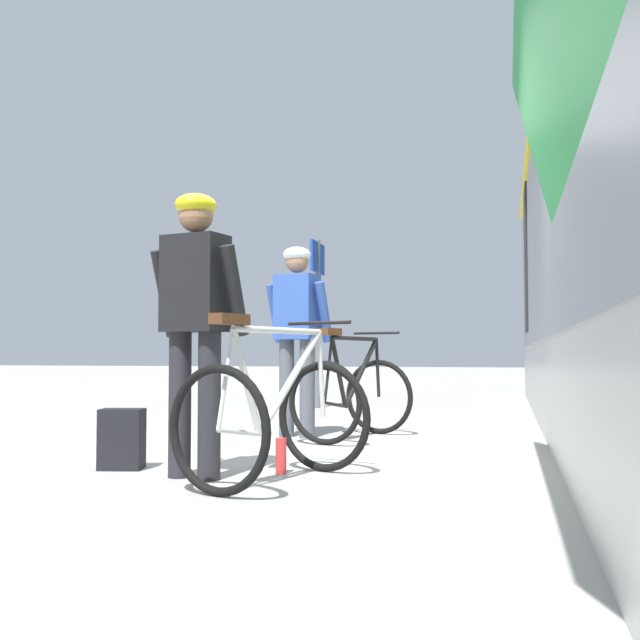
{
  "coord_description": "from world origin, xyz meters",
  "views": [
    {
      "loc": [
        1.26,
        -5.12,
        0.76
      ],
      "look_at": [
        -0.26,
        0.92,
        1.05
      ],
      "focal_mm": 41.77,
      "sensor_mm": 36.0,
      "label": 1
    }
  ],
  "objects_px": {
    "cyclist_near_in_blue": "(297,323)",
    "water_bottle_near_the_bikes": "(281,456)",
    "cyclist_far_in_dark": "(195,307)",
    "bicycle_far_silver": "(275,415)",
    "platform_sign_post": "(317,294)",
    "backpack_on_platform": "(122,439)",
    "bicycle_near_black": "(353,394)"
  },
  "relations": [
    {
      "from": "bicycle_far_silver",
      "to": "water_bottle_near_the_bikes",
      "type": "height_order",
      "value": "bicycle_far_silver"
    },
    {
      "from": "cyclist_near_in_blue",
      "to": "bicycle_far_silver",
      "type": "xyz_separation_m",
      "value": [
        0.55,
        -2.39,
        -0.65
      ]
    },
    {
      "from": "cyclist_near_in_blue",
      "to": "platform_sign_post",
      "type": "xyz_separation_m",
      "value": [
        -0.74,
        3.67,
        0.57
      ]
    },
    {
      "from": "cyclist_near_in_blue",
      "to": "backpack_on_platform",
      "type": "distance_m",
      "value": 2.37
    },
    {
      "from": "bicycle_far_silver",
      "to": "backpack_on_platform",
      "type": "bearing_deg",
      "value": 167.42
    },
    {
      "from": "bicycle_far_silver",
      "to": "water_bottle_near_the_bikes",
      "type": "relative_size",
      "value": 5.49
    },
    {
      "from": "cyclist_near_in_blue",
      "to": "backpack_on_platform",
      "type": "xyz_separation_m",
      "value": [
        -0.6,
        -2.13,
        -0.85
      ]
    },
    {
      "from": "backpack_on_platform",
      "to": "water_bottle_near_the_bikes",
      "type": "height_order",
      "value": "backpack_on_platform"
    },
    {
      "from": "cyclist_far_in_dark",
      "to": "bicycle_far_silver",
      "type": "height_order",
      "value": "cyclist_far_in_dark"
    },
    {
      "from": "cyclist_far_in_dark",
      "to": "bicycle_far_silver",
      "type": "xyz_separation_m",
      "value": [
        0.53,
        -0.04,
        -0.65
      ]
    },
    {
      "from": "water_bottle_near_the_bikes",
      "to": "bicycle_near_black",
      "type": "bearing_deg",
      "value": 88.3
    },
    {
      "from": "cyclist_near_in_blue",
      "to": "platform_sign_post",
      "type": "height_order",
      "value": "platform_sign_post"
    },
    {
      "from": "bicycle_far_silver",
      "to": "platform_sign_post",
      "type": "bearing_deg",
      "value": 102.03
    },
    {
      "from": "cyclist_far_in_dark",
      "to": "bicycle_near_black",
      "type": "height_order",
      "value": "cyclist_far_in_dark"
    },
    {
      "from": "bicycle_far_silver",
      "to": "platform_sign_post",
      "type": "distance_m",
      "value": 6.31
    },
    {
      "from": "water_bottle_near_the_bikes",
      "to": "platform_sign_post",
      "type": "relative_size",
      "value": 0.09
    },
    {
      "from": "bicycle_near_black",
      "to": "bicycle_far_silver",
      "type": "bearing_deg",
      "value": -89.82
    },
    {
      "from": "water_bottle_near_the_bikes",
      "to": "platform_sign_post",
      "type": "distance_m",
      "value": 6.04
    },
    {
      "from": "backpack_on_platform",
      "to": "water_bottle_near_the_bikes",
      "type": "relative_size",
      "value": 1.76
    },
    {
      "from": "cyclist_far_in_dark",
      "to": "cyclist_near_in_blue",
      "type": "bearing_deg",
      "value": 90.39
    },
    {
      "from": "cyclist_far_in_dark",
      "to": "platform_sign_post",
      "type": "xyz_separation_m",
      "value": [
        -0.76,
        6.02,
        0.57
      ]
    },
    {
      "from": "backpack_on_platform",
      "to": "platform_sign_post",
      "type": "bearing_deg",
      "value": 79.63
    },
    {
      "from": "cyclist_near_in_blue",
      "to": "cyclist_far_in_dark",
      "type": "distance_m",
      "value": 2.35
    },
    {
      "from": "bicycle_near_black",
      "to": "backpack_on_platform",
      "type": "relative_size",
      "value": 3.07
    },
    {
      "from": "bicycle_near_black",
      "to": "platform_sign_post",
      "type": "bearing_deg",
      "value": 109.07
    },
    {
      "from": "cyclist_near_in_blue",
      "to": "water_bottle_near_the_bikes",
      "type": "relative_size",
      "value": 7.76
    },
    {
      "from": "cyclist_far_in_dark",
      "to": "platform_sign_post",
      "type": "bearing_deg",
      "value": 97.2
    },
    {
      "from": "cyclist_far_in_dark",
      "to": "backpack_on_platform",
      "type": "relative_size",
      "value": 4.4
    },
    {
      "from": "cyclist_near_in_blue",
      "to": "platform_sign_post",
      "type": "bearing_deg",
      "value": 101.48
    },
    {
      "from": "cyclist_far_in_dark",
      "to": "water_bottle_near_the_bikes",
      "type": "relative_size",
      "value": 7.76
    },
    {
      "from": "bicycle_far_silver",
      "to": "backpack_on_platform",
      "type": "height_order",
      "value": "bicycle_far_silver"
    },
    {
      "from": "bicycle_near_black",
      "to": "backpack_on_platform",
      "type": "height_order",
      "value": "bicycle_near_black"
    }
  ]
}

